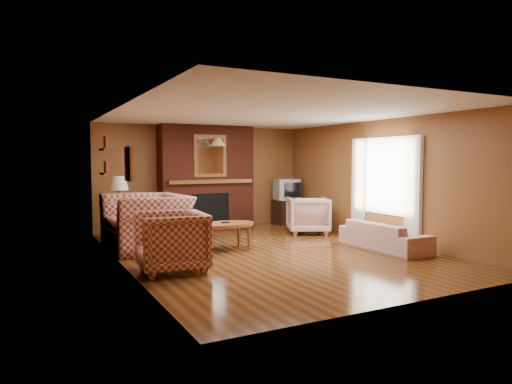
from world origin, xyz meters
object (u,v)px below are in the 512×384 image
side_table (119,224)px  tv_stand (286,212)px  floral_sofa (384,236)px  floral_armchair (308,215)px  plaid_loveseat (147,222)px  crt_tv (287,189)px  table_lamp (118,191)px  fireplace (207,178)px  coffee_table (225,226)px  plaid_armchair (171,242)px

side_table → tv_stand: size_ratio=1.01×
floral_sofa → floral_armchair: 2.20m
plaid_loveseat → crt_tv: bearing=108.6°
tv_stand → table_lamp: bearing=-174.6°
fireplace → plaid_loveseat: (-1.85, -1.77, -0.69)m
tv_stand → floral_armchair: bearing=-102.0°
floral_armchair → coffee_table: 2.53m
plaid_armchair → side_table: size_ratio=1.52×
plaid_armchair → coffee_table: 1.71m
plaid_armchair → coffee_table: size_ratio=0.89×
floral_sofa → tv_stand: tv_stand is taller
plaid_loveseat → floral_armchair: bearing=89.2°
floral_armchair → side_table: floral_armchair is taller
table_lamp → side_table: bearing=-90.0°
plaid_loveseat → side_table: plaid_loveseat is taller
fireplace → table_lamp: fireplace is taller
floral_armchair → crt_tv: crt_tv is taller
plaid_loveseat → plaid_armchair: 1.82m
plaid_loveseat → tv_stand: size_ratio=2.44×
floral_sofa → coffee_table: size_ratio=1.60×
fireplace → plaid_loveseat: size_ratio=1.58×
floral_sofa → floral_armchair: bearing=3.7°
plaid_armchair → coffee_table: (1.32, 1.08, -0.00)m
plaid_loveseat → side_table: (-0.25, 1.24, -0.18)m
plaid_armchair → coffee_table: bearing=134.8°
floral_armchair → coffee_table: (-2.36, -0.90, 0.04)m
plaid_loveseat → side_table: bearing=-172.0°
floral_armchair → side_table: size_ratio=1.40×
floral_sofa → tv_stand: bearing=-3.1°
tv_stand → fireplace: bearing=175.4°
plaid_loveseat → side_table: size_ratio=2.41×
side_table → crt_tv: bearing=4.7°
floral_armchair → side_table: 3.98m
plaid_armchair → floral_armchair: plaid_armchair is taller
coffee_table → tv_stand: bearing=40.9°
tv_stand → floral_sofa: bearing=-91.8°
plaid_armchair → crt_tv: bearing=135.8°
plaid_loveseat → floral_sofa: plaid_loveseat is taller
floral_sofa → crt_tv: crt_tv is taller
fireplace → tv_stand: fireplace is taller
coffee_table → crt_tv: 3.57m
floral_armchair → side_table: (-3.83, 1.07, -0.09)m
tv_stand → crt_tv: (0.00, -0.01, 0.57)m
fireplace → crt_tv: fireplace is taller
table_lamp → coffee_table: bearing=-53.3°
floral_sofa → floral_armchair: floral_armchair is taller
table_lamp → tv_stand: size_ratio=1.05×
plaid_armchair → tv_stand: 5.25m
coffee_table → crt_tv: bearing=40.8°
fireplace → table_lamp: (-2.10, -0.53, -0.19)m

